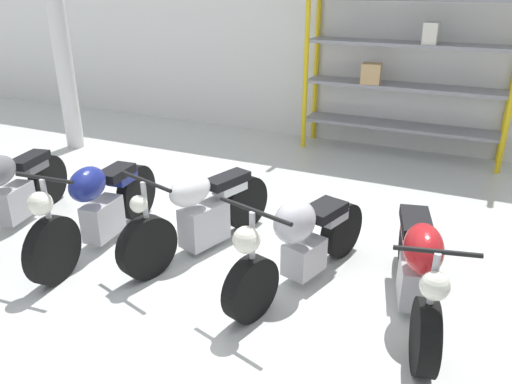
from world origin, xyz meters
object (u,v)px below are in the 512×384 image
motorcycle_white (201,214)px  motorcycle_silver (300,242)px  motorcycle_grey (9,191)px  motorcycle_red (418,267)px  shelving_rack (403,63)px  motorcycle_blue (97,207)px

motorcycle_white → motorcycle_silver: motorcycle_silver is taller
motorcycle_grey → motorcycle_red: (4.49, 0.27, -0.01)m
shelving_rack → motorcycle_grey: 5.86m
shelving_rack → motorcycle_red: bearing=-77.6°
motorcycle_white → motorcycle_silver: size_ratio=1.01×
motorcycle_white → motorcycle_red: 2.24m
motorcycle_blue → motorcycle_white: (1.02, 0.41, -0.05)m
motorcycle_blue → motorcycle_white: 1.10m
shelving_rack → motorcycle_blue: size_ratio=1.49×
motorcycle_blue → motorcycle_silver: bearing=90.0°
motorcycle_silver → motorcycle_red: motorcycle_silver is taller
motorcycle_grey → motorcycle_white: bearing=90.2°
motorcycle_blue → motorcycle_silver: 2.20m
motorcycle_blue → motorcycle_red: 3.26m
motorcycle_blue → motorcycle_red: motorcycle_blue is taller
shelving_rack → motorcycle_grey: size_ratio=1.57×
motorcycle_grey → motorcycle_blue: 1.23m
motorcycle_white → motorcycle_grey: bearing=-62.0°
motorcycle_grey → motorcycle_silver: 3.44m
shelving_rack → motorcycle_red: shelving_rack is taller
motorcycle_silver → motorcycle_red: bearing=107.6°
shelving_rack → motorcycle_red: 4.50m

